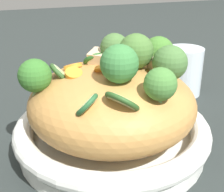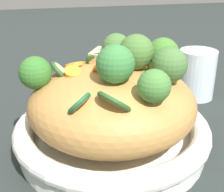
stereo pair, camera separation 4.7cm
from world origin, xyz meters
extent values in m
plane|color=#262D2B|center=(0.00, 0.00, 0.00)|extent=(3.00, 3.00, 0.00)
cylinder|color=white|center=(0.00, 0.00, 0.01)|extent=(0.28, 0.28, 0.02)
torus|color=white|center=(0.00, 0.00, 0.04)|extent=(0.30, 0.30, 0.03)
ellipsoid|color=#B98344|center=(0.00, 0.00, 0.08)|extent=(0.25, 0.25, 0.11)
torus|color=#B17B44|center=(0.02, 0.00, 0.12)|extent=(0.05, 0.05, 0.01)
torus|color=tan|center=(-0.02, 0.04, 0.11)|extent=(0.08, 0.08, 0.02)
torus|color=#BB8A3F|center=(0.00, -0.04, 0.12)|extent=(0.09, 0.09, 0.01)
torus|color=#BC8444|center=(0.00, 0.01, 0.12)|extent=(0.08, 0.08, 0.03)
cone|color=#8DB177|center=(0.04, 0.07, 0.12)|extent=(0.02, 0.02, 0.02)
sphere|color=#467139|center=(0.04, 0.07, 0.14)|extent=(0.05, 0.05, 0.05)
cone|color=#99B56C|center=(-0.01, -0.11, 0.10)|extent=(0.03, 0.03, 0.02)
sphere|color=#35702A|center=(-0.01, -0.11, 0.13)|extent=(0.06, 0.06, 0.05)
cone|color=#98B66E|center=(-0.03, 0.09, 0.11)|extent=(0.02, 0.02, 0.02)
sphere|color=#42792D|center=(-0.03, 0.09, 0.14)|extent=(0.05, 0.05, 0.05)
cone|color=#8EB976|center=(0.01, 0.03, 0.13)|extent=(0.03, 0.03, 0.02)
sphere|color=#477133|center=(0.01, 0.03, 0.16)|extent=(0.07, 0.07, 0.05)
cone|color=#91B671|center=(0.05, -0.01, 0.13)|extent=(0.03, 0.04, 0.02)
sphere|color=#397A3D|center=(0.05, -0.01, 0.15)|extent=(0.07, 0.07, 0.05)
cone|color=#95B36F|center=(-0.02, 0.01, 0.13)|extent=(0.02, 0.02, 0.02)
sphere|color=#466D37|center=(-0.02, 0.01, 0.15)|extent=(0.05, 0.05, 0.04)
cone|color=#93B76C|center=(0.09, 0.03, 0.11)|extent=(0.02, 0.02, 0.02)
sphere|color=#467D38|center=(0.09, 0.03, 0.14)|extent=(0.05, 0.05, 0.04)
cylinder|color=orange|center=(0.01, -0.02, 0.13)|extent=(0.03, 0.03, 0.02)
cylinder|color=orange|center=(-0.01, 0.07, 0.12)|extent=(0.04, 0.03, 0.02)
cylinder|color=orange|center=(0.00, -0.06, 0.13)|extent=(0.02, 0.02, 0.01)
cylinder|color=orange|center=(-0.03, -0.05, 0.13)|extent=(0.03, 0.03, 0.02)
cylinder|color=beige|center=(-0.03, -0.01, 0.13)|extent=(0.03, 0.03, 0.03)
torus|color=#245922|center=(-0.03, -0.01, 0.13)|extent=(0.04, 0.04, 0.03)
cylinder|color=#C0D797|center=(-0.02, -0.07, 0.12)|extent=(0.03, 0.03, 0.03)
torus|color=#2F5124|center=(-0.02, -0.07, 0.12)|extent=(0.04, 0.03, 0.03)
cylinder|color=beige|center=(0.07, -0.06, 0.12)|extent=(0.04, 0.04, 0.03)
torus|color=#265A30|center=(0.07, -0.06, 0.12)|extent=(0.05, 0.04, 0.03)
cylinder|color=beige|center=(0.09, -0.02, 0.12)|extent=(0.05, 0.05, 0.03)
torus|color=#2A5121|center=(0.09, -0.02, 0.12)|extent=(0.06, 0.06, 0.03)
cube|color=#D0B38B|center=(-0.03, -0.01, 0.14)|extent=(0.05, 0.05, 0.03)
cube|color=#C8BD8A|center=(-0.05, 0.01, 0.14)|extent=(0.05, 0.05, 0.03)
cube|color=#D1B094|center=(0.02, 0.07, 0.13)|extent=(0.04, 0.04, 0.03)
cylinder|color=silver|center=(-0.15, 0.22, 0.05)|extent=(0.08, 0.08, 0.10)
camera|label=1|loc=(0.40, -0.14, 0.28)|focal=51.09mm
camera|label=2|loc=(0.42, -0.10, 0.28)|focal=51.09mm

